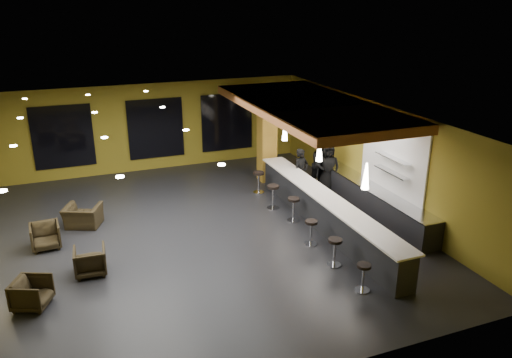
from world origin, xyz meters
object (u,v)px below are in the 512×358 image
object	(u,v)px
pendant_1	(319,150)
pendant_2	(285,130)
prep_counter	(371,200)
bar_stool_3	(294,206)
bar_stool_5	(259,179)
armchair_b	(90,261)
armchair_a	(32,293)
bar_stool_2	(311,229)
bar_stool_1	(335,249)
bar_stool_4	(273,194)
pendant_0	(366,176)
staff_b	(321,165)
armchair_d	(83,216)
bar_counter	(325,213)
staff_c	(328,168)
column	(267,136)
bar_stool_0	(363,274)
staff_a	(301,172)
armchair_c	(45,236)

from	to	relation	value
pendant_1	pendant_2	xyz separation A→B (m)	(0.00, 2.50, 0.00)
prep_counter	bar_stool_3	world-z (taller)	prep_counter
bar_stool_5	armchair_b	bearing A→B (deg)	-148.85
prep_counter	armchair_b	bearing A→B (deg)	-175.44
armchair_a	bar_stool_2	xyz separation A→B (m)	(7.29, 0.43, 0.13)
armchair_b	bar_stool_2	xyz separation A→B (m)	(5.95, -0.62, 0.12)
pendant_1	bar_stool_2	size ratio (longest dim) A/B	0.95
bar_stool_1	bar_stool_4	xyz separation A→B (m)	(-0.01, 4.06, 0.03)
prep_counter	pendant_0	xyz separation A→B (m)	(-2.00, -2.50, 1.92)
staff_b	armchair_d	bearing A→B (deg)	173.52
bar_counter	pendant_1	world-z (taller)	pendant_1
armchair_b	armchair_d	xyz separation A→B (m)	(-0.01, 3.00, -0.02)
pendant_2	bar_stool_2	size ratio (longest dim) A/B	0.95
pendant_2	staff_c	distance (m)	2.19
armchair_b	armchair_d	size ratio (longest dim) A/B	0.76
bar_stool_3	bar_stool_1	bearing A→B (deg)	-93.85
pendant_0	bar_counter	bearing A→B (deg)	90.00
bar_counter	column	bearing A→B (deg)	90.00
armchair_d	bar_stool_0	bearing A→B (deg)	157.64
staff_a	armchair_a	world-z (taller)	staff_a
pendant_2	bar_stool_4	world-z (taller)	pendant_2
staff_c	bar_stool_3	distance (m)	2.99
pendant_1	armchair_d	distance (m)	7.49
staff_b	bar_stool_0	world-z (taller)	staff_b
bar_counter	bar_stool_2	bearing A→B (deg)	-136.94
column	armchair_b	xyz separation A→B (m)	(-6.83, -4.80, -1.39)
prep_counter	bar_stool_5	world-z (taller)	prep_counter
bar_stool_5	bar_stool_1	bearing A→B (deg)	-90.71
staff_a	bar_stool_0	size ratio (longest dim) A/B	2.39
staff_a	bar_stool_1	size ratio (longest dim) A/B	2.23
staff_a	staff_c	distance (m)	1.08
staff_b	armchair_b	xyz separation A→B (m)	(-8.30, -3.17, -0.59)
armchair_a	armchair_c	xyz separation A→B (m)	(0.27, 2.95, 0.01)
armchair_c	bar_stool_1	size ratio (longest dim) A/B	1.03
pendant_0	bar_stool_2	bearing A→B (deg)	127.03
armchair_a	bar_stool_1	size ratio (longest dim) A/B	1.00
pendant_1	staff_c	bearing A→B (deg)	54.21
pendant_0	armchair_a	size ratio (longest dim) A/B	0.91
staff_b	bar_stool_2	xyz separation A→B (m)	(-2.35, -3.79, -0.47)
prep_counter	armchair_c	bearing A→B (deg)	173.11
bar_stool_0	bar_counter	bearing A→B (deg)	76.49
bar_stool_4	pendant_0	bearing A→B (deg)	-77.59
column	bar_stool_2	xyz separation A→B (m)	(-0.88, -5.43, -1.28)
armchair_a	bar_stool_3	bearing A→B (deg)	-51.07
staff_a	bar_counter	bearing A→B (deg)	-118.63
staff_b	bar_stool_4	size ratio (longest dim) A/B	2.32
pendant_2	bar_stool_5	size ratio (longest dim) A/B	0.89
bar_counter	staff_c	size ratio (longest dim) A/B	4.51
column	bar_stool_1	xyz separation A→B (m)	(-0.86, -6.71, -1.26)
bar_stool_2	pendant_2	bearing A→B (deg)	76.98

